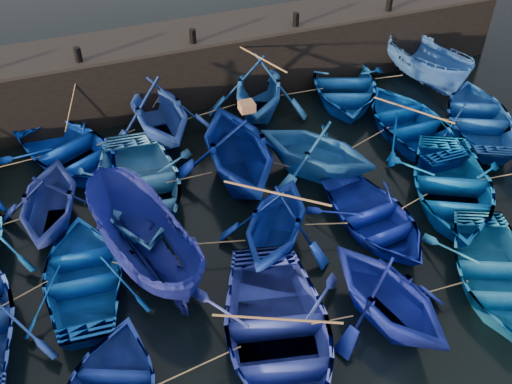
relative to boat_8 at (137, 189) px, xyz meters
name	(u,v)px	position (x,y,z in m)	size (l,w,h in m)	color
ground	(298,284)	(3.29, -4.76, -0.58)	(120.00, 120.00, 0.00)	black
quay_wall	(189,66)	(3.29, 5.74, 0.67)	(26.00, 2.50, 2.50)	black
quay_top	(187,34)	(3.29, 5.74, 1.98)	(26.00, 2.50, 0.12)	black
bollard_1	(78,55)	(-0.71, 4.84, 2.29)	(0.24, 0.24, 0.50)	black
bollard_2	(193,36)	(3.29, 4.84, 2.29)	(0.24, 0.24, 0.50)	black
bollard_3	(296,19)	(7.29, 4.84, 2.29)	(0.24, 0.24, 0.50)	black
bollard_4	(389,4)	(11.29, 4.84, 2.29)	(0.24, 0.24, 0.50)	black
boat_1	(70,152)	(-1.72, 2.75, -0.07)	(3.57, 4.99, 1.04)	#022C9B
boat_2	(158,110)	(1.47, 3.22, 0.57)	(3.79, 4.39, 2.31)	#2143A2
boat_3	(258,86)	(5.31, 3.56, 0.56)	(3.73, 4.33, 2.28)	blue
boat_4	(344,84)	(8.84, 3.46, -0.04)	(3.75, 5.24, 1.09)	#0D4BA1
boat_5	(424,63)	(12.28, 3.27, 0.36)	(1.83, 4.87, 1.88)	blue
boat_7	(49,200)	(-2.53, -0.11, 0.43)	(3.31, 3.84, 2.02)	navy
boat_8	(137,189)	(0.00, 0.00, 0.00)	(4.03, 5.63, 1.17)	#3074BE
boat_9	(238,148)	(3.28, 0.00, 0.71)	(4.23, 4.91, 2.58)	navy
boat_10	(316,148)	(5.70, -0.60, 0.48)	(3.48, 4.04, 2.12)	#1A599D
boat_11	(411,123)	(9.84, 0.25, -0.07)	(3.54, 4.95, 1.03)	#003B93
boat_12	(479,117)	(12.38, -0.30, -0.08)	(3.47, 4.85, 1.01)	#134EAD
boat_14	(84,274)	(-2.01, -2.80, -0.13)	(3.13, 4.38, 0.91)	#094DB7
boat_15	(143,242)	(-0.35, -2.73, 0.40)	(1.92, 5.09, 1.97)	navy
boat_16	(276,221)	(3.25, -3.22, 0.40)	(3.23, 3.75, 1.97)	#0A2994
boat_17	(375,218)	(6.23, -3.59, -0.15)	(3.02, 4.22, 0.88)	#0D1E97
boat_18	(452,188)	(9.07, -3.31, -0.05)	(3.71, 5.19, 1.08)	#03529F
boat_22	(277,335)	(1.99, -6.41, -0.02)	(3.91, 5.47, 1.13)	#253594
boat_23	(388,294)	(4.83, -6.55, 0.42)	(3.28, 3.81, 2.00)	#13229A
boat_24	(496,273)	(8.13, -6.61, -0.10)	(3.30, 4.62, 0.96)	blue
wooden_crate	(247,107)	(3.58, 0.00, 2.14)	(0.45, 0.42, 0.28)	#9C6844
mooring_ropes	(251,149)	(3.82, 0.29, 0.30)	(17.59, 11.51, 2.10)	tan
loose_oars	(311,153)	(5.10, -1.46, 1.05)	(10.11, 12.04, 1.31)	#99724C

